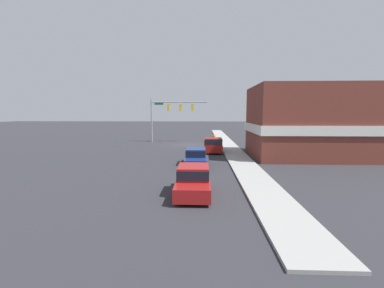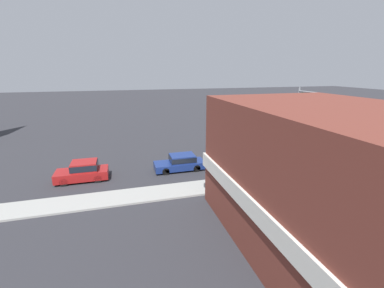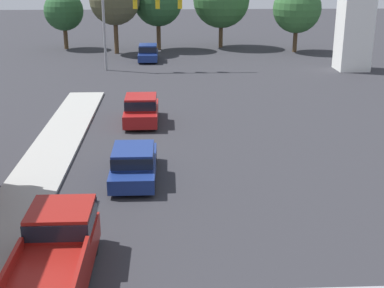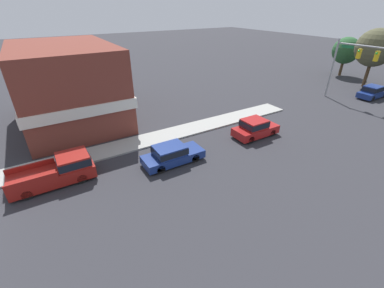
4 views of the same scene
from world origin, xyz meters
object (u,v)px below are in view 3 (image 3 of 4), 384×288
at_px(car_lead, 134,162).
at_px(car_distant, 148,52).
at_px(car_second_ahead, 141,109).
at_px(pickup_truck_parked, 57,249).

xyz_separation_m(car_lead, car_distant, (-0.35, 29.00, 0.04)).
relative_size(car_second_ahead, pickup_truck_parked, 0.81).
relative_size(car_lead, car_distant, 1.05).
relative_size(car_distant, pickup_truck_parked, 0.85).
xyz_separation_m(car_distant, pickup_truck_parked, (-1.50, -36.47, 0.08)).
xyz_separation_m(car_lead, pickup_truck_parked, (-1.84, -7.47, 0.12)).
bearing_deg(car_distant, car_second_ahead, -89.21).
bearing_deg(car_second_ahead, pickup_truck_parked, -96.37).
relative_size(car_lead, pickup_truck_parked, 0.89).
bearing_deg(car_lead, pickup_truck_parked, -103.85).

